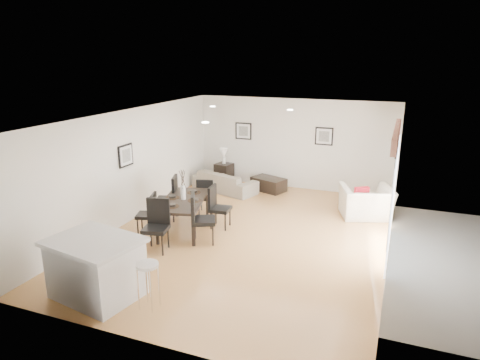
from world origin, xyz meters
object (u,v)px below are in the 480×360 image
at_px(armchair, 366,202).
at_px(dining_chair_head, 157,222).
at_px(sofa, 225,181).
at_px(dining_chair_efar, 217,204).
at_px(dining_table, 184,202).
at_px(dining_chair_wfar, 170,195).
at_px(kitchen_island, 96,268).
at_px(dining_chair_foot, 206,194).
at_px(bar_stool, 148,270).
at_px(side_table, 224,173).
at_px(dining_chair_wnear, 150,211).
at_px(dining_chair_enear, 199,215).
at_px(coffee_table, 269,184).

bearing_deg(armchair, dining_chair_head, 22.51).
height_order(sofa, dining_chair_efar, dining_chair_efar).
bearing_deg(dining_table, armchair, 16.50).
bearing_deg(dining_chair_wfar, kitchen_island, -9.11).
xyz_separation_m(sofa, dining_chair_foot, (0.32, -1.97, 0.23)).
height_order(dining_chair_efar, bar_stool, dining_chair_efar).
relative_size(dining_table, kitchen_island, 1.21).
bearing_deg(dining_chair_efar, side_table, 16.07).
bearing_deg(dining_chair_wnear, dining_table, 105.73).
relative_size(sofa, kitchen_island, 1.23).
bearing_deg(dining_chair_enear, dining_table, 27.15).
xyz_separation_m(side_table, bar_stool, (1.66, -6.89, 0.35)).
relative_size(dining_chair_wnear, kitchen_island, 0.57).
relative_size(armchair, dining_chair_wfar, 1.09).
xyz_separation_m(side_table, kitchen_island, (0.65, -6.89, 0.20)).
bearing_deg(dining_table, dining_chair_enear, -53.01).
bearing_deg(side_table, dining_chair_head, -82.76).
relative_size(dining_chair_efar, dining_chair_head, 0.93).
relative_size(side_table, bar_stool, 0.82).
bearing_deg(dining_chair_head, kitchen_island, -101.83).
height_order(dining_chair_head, side_table, dining_chair_head).
bearing_deg(side_table, bar_stool, -76.48).
relative_size(sofa, dining_chair_efar, 1.99).
relative_size(dining_table, side_table, 3.10).
distance_m(sofa, dining_chair_wfar, 2.65).
bearing_deg(coffee_table, dining_chair_enear, -73.24).
relative_size(dining_chair_wfar, bar_stool, 1.42).
xyz_separation_m(dining_chair_efar, side_table, (-1.28, 3.41, -0.24)).
bearing_deg(dining_chair_wnear, dining_chair_enear, 69.32).
distance_m(armchair, dining_chair_head, 5.19).
bearing_deg(coffee_table, dining_chair_foot, -89.03).
distance_m(dining_chair_foot, bar_stool, 4.27).
bearing_deg(armchair, kitchen_island, 35.12).
xyz_separation_m(coffee_table, bar_stool, (0.10, -6.64, 0.47)).
relative_size(dining_chair_wnear, coffee_table, 0.96).
bearing_deg(dining_chair_enear, kitchen_island, 140.97).
distance_m(armchair, dining_table, 4.51).
bearing_deg(dining_chair_head, dining_chair_efar, 54.74).
relative_size(coffee_table, kitchen_island, 0.60).
xyz_separation_m(sofa, kitchen_island, (0.30, -6.13, 0.22)).
xyz_separation_m(dining_chair_efar, coffee_table, (0.28, 3.16, -0.37)).
relative_size(dining_table, dining_chair_wfar, 1.79).
distance_m(dining_table, coffee_table, 3.75).
height_order(armchair, dining_chair_wfar, dining_chair_wfar).
bearing_deg(armchair, dining_chair_efar, 11.51).
distance_m(dining_table, dining_chair_wfar, 0.79).
relative_size(sofa, dining_table, 1.02).
bearing_deg(armchair, dining_chair_enear, 22.23).
distance_m(dining_chair_wfar, dining_chair_foot, 0.92).
height_order(dining_chair_wfar, dining_chair_efar, dining_chair_wfar).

